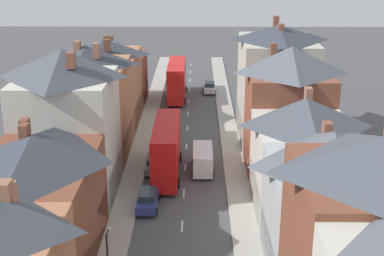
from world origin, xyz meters
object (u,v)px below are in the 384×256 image
Objects in this scene: car_parked_left_a at (209,87)px; delivery_van at (203,159)px; car_near_blue at (148,199)px; car_near_silver at (155,163)px; double_decker_bus_mid_street at (166,148)px; double_decker_bus_lead at (177,80)px.

car_parked_left_a is 29.55m from delivery_van.
delivery_van is at bearing 58.14° from car_near_blue.
car_near_blue is at bearing -90.00° from car_near_silver.
car_parked_left_a reaches higher than car_near_silver.
delivery_van is at bearing 12.76° from double_decker_bus_mid_street.
double_decker_bus_lead is 2.39× the size of car_near_silver.
car_parked_left_a is at bearing 87.48° from delivery_van.
delivery_van is (-1.30, -29.52, 0.50)m from car_parked_left_a.
car_near_silver is (-1.29, 0.96, -1.99)m from double_decker_bus_mid_street.
double_decker_bus_mid_street is 7.45m from car_near_blue.
double_decker_bus_lead is 6.13m from car_parked_left_a.
car_near_blue is at bearing -121.86° from delivery_van.
delivery_van is (3.61, 0.82, -1.48)m from double_decker_bus_mid_street.
car_near_silver is at bearing 143.36° from double_decker_bus_mid_street.
double_decker_bus_mid_street is at bearing -167.24° from delivery_van.
double_decker_bus_mid_street is at bearing -99.19° from car_parked_left_a.
delivery_van is (4.90, -0.14, 0.52)m from car_near_silver.
car_parked_left_a is (4.91, 30.34, -1.98)m from double_decker_bus_mid_street.
delivery_van reaches higher than car_parked_left_a.
car_parked_left_a is at bearing 78.08° from car_near_silver.
double_decker_bus_lead reaches higher than car_near_blue.
double_decker_bus_mid_street is at bearing -36.64° from car_near_silver.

